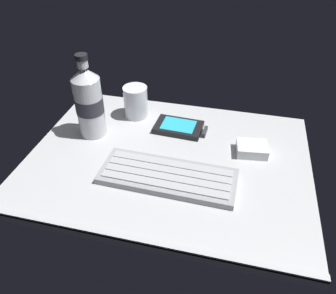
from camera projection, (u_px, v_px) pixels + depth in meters
The scene contains 6 objects.
ground_plane at pixel (168, 161), 75.81cm from camera, with size 64.00×48.00×2.80cm.
keyboard at pixel (168, 176), 69.21cm from camera, with size 29.26×11.71×1.70cm.
handheld_device at pixel (181, 128), 83.60cm from camera, with size 13.09×8.23×1.50cm.
juice_cup at pixel (136, 103), 87.10cm from camera, with size 6.40×6.40×8.50cm.
water_bottle at pixel (89, 102), 77.48cm from camera, with size 6.73×6.73×20.80cm.
charger_block at pixel (252, 149), 75.88cm from camera, with size 7.00×5.60×2.40cm, color white.
Camera 1 is at (13.54, -56.27, 48.35)cm, focal length 34.85 mm.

